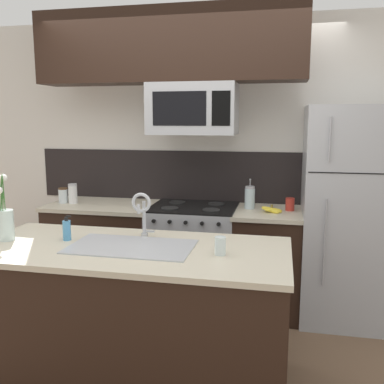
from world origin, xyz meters
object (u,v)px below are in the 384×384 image
flower_vase (3,215)px  storage_jar_medium (73,194)px  microwave (193,109)px  banana_bunch (272,210)px  stove_range (194,256)px  sink_faucet (142,209)px  storage_jar_tall (63,195)px  dish_soap_bottle (67,230)px  drinking_glass (220,246)px  french_press (250,197)px  coffee_tin (290,204)px  refrigerator (351,215)px

flower_vase → storage_jar_medium: bearing=97.2°
microwave → banana_bunch: size_ratio=3.92×
stove_range → microwave: (0.00, -0.02, 1.31)m
microwave → sink_faucet: microwave is taller
storage_jar_tall → flower_vase: (0.25, -1.24, 0.09)m
sink_faucet → dish_soap_bottle: sink_faucet is taller
drinking_glass → flower_vase: size_ratio=0.23×
sink_faucet → french_press: bearing=60.3°
storage_jar_tall → coffee_tin: 2.08m
banana_bunch → microwave: bearing=176.6°
french_press → flower_vase: size_ratio=0.57×
refrigerator → storage_jar_medium: (-2.48, -0.06, 0.10)m
french_press → microwave: bearing=-170.6°
storage_jar_tall → flower_vase: size_ratio=0.31×
flower_vase → dish_soap_bottle: bearing=11.8°
refrigerator → dish_soap_bottle: refrigerator is taller
microwave → storage_jar_medium: 1.38m
coffee_tin → flower_vase: 2.26m
storage_jar_medium → coffee_tin: (1.98, 0.09, -0.04)m
stove_range → storage_jar_tall: 1.35m
stove_range → refrigerator: size_ratio=0.52×
storage_jar_medium → french_press: 1.64m
microwave → drinking_glass: 1.56m
sink_faucet → flower_vase: flower_vase is taller
storage_jar_medium → banana_bunch: storage_jar_medium is taller
microwave → storage_jar_medium: microwave is taller
banana_bunch → dish_soap_bottle: dish_soap_bottle is taller
storage_jar_medium → dish_soap_bottle: storage_jar_medium is taller
storage_jar_medium → drinking_glass: 2.01m
microwave → storage_jar_tall: (-1.24, -0.02, -0.79)m
storage_jar_tall → french_press: french_press is taller
french_press → refrigerator: bearing=-2.7°
refrigerator → storage_jar_tall: size_ratio=12.53×
microwave → storage_jar_medium: bearing=-179.3°
dish_soap_bottle → microwave: bearing=63.0°
coffee_tin → drinking_glass: size_ratio=1.03×
banana_bunch → dish_soap_bottle: (-1.28, -1.13, 0.05)m
microwave → storage_jar_tall: bearing=-179.3°
french_press → dish_soap_bottle: bearing=-131.0°
coffee_tin → sink_faucet: 1.46m
banana_bunch → dish_soap_bottle: 1.71m
dish_soap_bottle → drinking_glass: size_ratio=1.54×
microwave → storage_jar_tall: size_ratio=5.20×
dish_soap_bottle → storage_jar_medium: bearing=115.5°
storage_jar_tall → sink_faucet: sink_faucet is taller
storage_jar_tall → storage_jar_medium: storage_jar_medium is taller
dish_soap_bottle → flower_vase: flower_vase is taller
stove_range → flower_vase: (-0.99, -1.27, 0.61)m
french_press → coffee_tin: size_ratio=2.43×
microwave → dish_soap_bottle: size_ratio=4.51×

